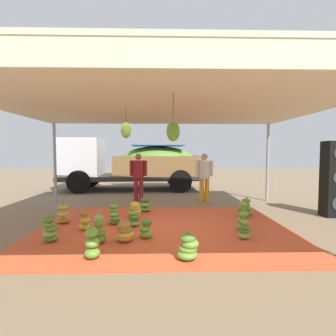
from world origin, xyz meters
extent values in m
plane|color=#7F6B51|center=(0.00, 3.00, 0.00)|extent=(40.00, 40.00, 0.00)
cube|color=#D1512D|center=(0.00, 0.00, 0.01)|extent=(5.75, 4.43, 0.01)
cylinder|color=#9EA0A5|center=(-3.80, 3.30, 1.40)|extent=(0.10, 0.10, 2.80)
cylinder|color=#9EA0A5|center=(3.80, 3.30, 1.40)|extent=(0.10, 0.10, 2.80)
cube|color=beige|center=(0.00, 0.00, 2.83)|extent=(8.00, 7.00, 0.06)
cube|color=beige|center=(0.00, -3.47, 2.66)|extent=(8.00, 0.04, 0.28)
cylinder|color=#4C422D|center=(-0.84, 0.08, 2.63)|extent=(0.01, 0.01, 0.33)
ellipsoid|color=#75A83D|center=(-0.84, 0.08, 2.26)|extent=(0.24, 0.24, 0.36)
cylinder|color=#4C422D|center=(0.17, -1.32, 2.56)|extent=(0.01, 0.01, 0.47)
ellipsoid|color=#60932D|center=(0.17, -1.32, 2.13)|extent=(0.24, 0.24, 0.36)
ellipsoid|color=#518428|center=(-2.20, -0.87, 0.08)|extent=(0.30, 0.30, 0.13)
ellipsoid|color=#75A83D|center=(-2.22, -0.91, 0.17)|extent=(0.34, 0.34, 0.13)
ellipsoid|color=#518428|center=(-2.19, -0.87, 0.27)|extent=(0.33, 0.33, 0.13)
ellipsoid|color=#60932D|center=(-2.24, -0.88, 0.36)|extent=(0.32, 0.32, 0.13)
ellipsoid|color=#477523|center=(-2.22, -0.91, 0.46)|extent=(0.29, 0.29, 0.13)
cylinder|color=olive|center=(-2.22, -0.89, 0.52)|extent=(0.04, 0.04, 0.12)
ellipsoid|color=#518428|center=(-1.18, 0.33, 0.08)|extent=(0.35, 0.35, 0.13)
ellipsoid|color=#6B9E38|center=(-1.16, 0.31, 0.17)|extent=(0.33, 0.33, 0.13)
ellipsoid|color=#75A83D|center=(-1.19, 0.30, 0.26)|extent=(0.33, 0.33, 0.13)
ellipsoid|color=#6B9E38|center=(-1.20, 0.35, 0.35)|extent=(0.32, 0.32, 0.13)
ellipsoid|color=#60932D|center=(-1.21, 0.34, 0.44)|extent=(0.29, 0.29, 0.13)
cylinder|color=olive|center=(-1.19, 0.33, 0.50)|extent=(0.04, 0.04, 0.12)
ellipsoid|color=#60932D|center=(-1.18, -1.70, 0.09)|extent=(0.33, 0.33, 0.17)
ellipsoid|color=#75A83D|center=(-1.18, -1.67, 0.26)|extent=(0.30, 0.30, 0.17)
ellipsoid|color=#6B9E38|center=(-1.20, -1.64, 0.42)|extent=(0.30, 0.30, 0.17)
cylinder|color=olive|center=(-1.20, -1.67, 0.48)|extent=(0.04, 0.04, 0.12)
ellipsoid|color=#60932D|center=(-0.52, 1.67, 0.08)|extent=(0.45, 0.45, 0.15)
ellipsoid|color=#75A83D|center=(-0.51, 1.63, 0.22)|extent=(0.37, 0.37, 0.15)
ellipsoid|color=#477523|center=(-0.52, 1.65, 0.37)|extent=(0.32, 0.32, 0.15)
cylinder|color=olive|center=(-0.50, 1.65, 0.43)|extent=(0.04, 0.04, 0.12)
ellipsoid|color=#75A83D|center=(-0.70, 0.16, 0.07)|extent=(0.30, 0.30, 0.13)
ellipsoid|color=#6B9E38|center=(-0.69, 0.20, 0.15)|extent=(0.37, 0.37, 0.13)
ellipsoid|color=#477523|center=(-0.68, 0.16, 0.23)|extent=(0.33, 0.33, 0.13)
ellipsoid|color=#60932D|center=(-0.71, 0.20, 0.30)|extent=(0.27, 0.27, 0.13)
cylinder|color=olive|center=(-0.71, 0.18, 0.36)|extent=(0.04, 0.04, 0.12)
ellipsoid|color=#6B9E38|center=(2.15, 0.85, 0.09)|extent=(0.33, 0.33, 0.17)
ellipsoid|color=#518428|center=(2.17, 0.88, 0.16)|extent=(0.34, 0.34, 0.17)
ellipsoid|color=#518428|center=(2.13, 0.90, 0.23)|extent=(0.32, 0.32, 0.17)
ellipsoid|color=#75A83D|center=(2.15, 0.89, 0.30)|extent=(0.31, 0.31, 0.17)
ellipsoid|color=#75A83D|center=(2.16, 0.86, 0.37)|extent=(0.27, 0.27, 0.17)
cylinder|color=olive|center=(2.16, 0.87, 0.43)|extent=(0.04, 0.04, 0.12)
ellipsoid|color=#518428|center=(-1.22, -0.98, 0.09)|extent=(0.30, 0.30, 0.16)
ellipsoid|color=#518428|center=(-1.23, -0.95, 0.19)|extent=(0.30, 0.30, 0.16)
ellipsoid|color=#75A83D|center=(-1.28, -0.94, 0.28)|extent=(0.22, 0.22, 0.16)
ellipsoid|color=#518428|center=(-1.23, -0.98, 0.38)|extent=(0.26, 0.26, 0.16)
ellipsoid|color=#75A83D|center=(-1.25, -0.95, 0.48)|extent=(0.20, 0.20, 0.16)
cylinder|color=olive|center=(-1.25, -0.96, 0.54)|extent=(0.04, 0.04, 0.12)
ellipsoid|color=#6B9E38|center=(0.38, -1.78, 0.09)|extent=(0.37, 0.37, 0.17)
ellipsoid|color=#60932D|center=(0.39, -1.76, 0.18)|extent=(0.36, 0.36, 0.17)
ellipsoid|color=#6B9E38|center=(0.43, -1.78, 0.27)|extent=(0.37, 0.37, 0.17)
ellipsoid|color=#518428|center=(0.39, -1.77, 0.36)|extent=(0.33, 0.33, 0.17)
cylinder|color=olive|center=(0.40, -1.75, 0.42)|extent=(0.04, 0.04, 0.12)
ellipsoid|color=#75A83D|center=(-0.35, -0.69, 0.09)|extent=(0.37, 0.37, 0.15)
ellipsoid|color=#75A83D|center=(-0.38, -0.70, 0.21)|extent=(0.30, 0.30, 0.15)
ellipsoid|color=#477523|center=(-0.34, -0.70, 0.33)|extent=(0.25, 0.25, 0.15)
cylinder|color=olive|center=(-0.35, -0.72, 0.39)|extent=(0.04, 0.04, 0.12)
ellipsoid|color=#75A83D|center=(2.35, 1.21, 0.07)|extent=(0.31, 0.31, 0.12)
ellipsoid|color=#60932D|center=(2.35, 1.20, 0.18)|extent=(0.32, 0.32, 0.12)
ellipsoid|color=#60932D|center=(2.33, 1.24, 0.29)|extent=(0.37, 0.37, 0.12)
ellipsoid|color=#60932D|center=(2.34, 1.22, 0.40)|extent=(0.28, 0.28, 0.12)
cylinder|color=olive|center=(2.36, 1.21, 0.46)|extent=(0.04, 0.04, 0.12)
ellipsoid|color=gold|center=(-0.77, 0.96, 0.10)|extent=(0.43, 0.43, 0.17)
ellipsoid|color=gold|center=(-0.73, 0.94, 0.18)|extent=(0.35, 0.35, 0.17)
ellipsoid|color=gold|center=(-0.75, 0.95, 0.27)|extent=(0.30, 0.30, 0.17)
ellipsoid|color=gold|center=(-0.75, 0.95, 0.35)|extent=(0.36, 0.36, 0.17)
cylinder|color=olive|center=(-0.76, 0.94, 0.41)|extent=(0.04, 0.04, 0.12)
ellipsoid|color=#75A83D|center=(1.63, -0.80, 0.07)|extent=(0.24, 0.24, 0.12)
ellipsoid|color=#518428|center=(1.65, -0.75, 0.16)|extent=(0.25, 0.25, 0.12)
ellipsoid|color=#518428|center=(1.65, -0.78, 0.25)|extent=(0.28, 0.28, 0.12)
ellipsoid|color=#60932D|center=(1.65, -0.80, 0.34)|extent=(0.19, 0.19, 0.12)
cylinder|color=olive|center=(1.62, -0.78, 0.40)|extent=(0.04, 0.04, 0.12)
ellipsoid|color=#996628|center=(-2.45, 0.45, 0.07)|extent=(0.36, 0.36, 0.12)
ellipsoid|color=gold|center=(-2.47, 0.44, 0.23)|extent=(0.39, 0.39, 0.12)
ellipsoid|color=gold|center=(-2.47, 0.48, 0.40)|extent=(0.35, 0.35, 0.12)
cylinder|color=olive|center=(-2.47, 0.47, 0.46)|extent=(0.04, 0.04, 0.12)
ellipsoid|color=gold|center=(-0.76, -0.88, 0.09)|extent=(0.44, 0.44, 0.16)
ellipsoid|color=gold|center=(-0.74, -0.91, 0.17)|extent=(0.44, 0.44, 0.16)
ellipsoid|color=#996628|center=(-0.75, -0.92, 0.24)|extent=(0.41, 0.41, 0.16)
ellipsoid|color=#996628|center=(-0.77, -0.90, 0.32)|extent=(0.31, 0.31, 0.16)
cylinder|color=olive|center=(-0.75, -0.91, 0.38)|extent=(0.04, 0.04, 0.12)
ellipsoid|color=#75A83D|center=(1.80, -0.15, 0.08)|extent=(0.35, 0.35, 0.14)
ellipsoid|color=#60932D|center=(1.79, -0.16, 0.22)|extent=(0.28, 0.28, 0.14)
ellipsoid|color=#6B9E38|center=(1.82, -0.20, 0.36)|extent=(0.26, 0.26, 0.14)
cylinder|color=olive|center=(1.82, -0.18, 0.42)|extent=(0.04, 0.04, 0.12)
ellipsoid|color=gold|center=(-1.77, -0.10, 0.08)|extent=(0.35, 0.35, 0.13)
ellipsoid|color=gold|center=(-1.75, -0.14, 0.23)|extent=(0.32, 0.32, 0.13)
ellipsoid|color=#996628|center=(-1.78, -0.13, 0.38)|extent=(0.24, 0.24, 0.13)
cylinder|color=olive|center=(-1.76, -0.12, 0.44)|extent=(0.04, 0.04, 0.12)
cube|color=#2D2D2D|center=(-1.44, 6.34, 0.60)|extent=(6.54, 2.69, 0.20)
cube|color=silver|center=(-3.75, 6.23, 1.55)|extent=(1.91, 2.27, 1.70)
cube|color=#232D38|center=(-4.66, 6.18, 1.89)|extent=(0.12, 1.90, 0.75)
cube|color=olive|center=(-0.16, 5.26, 1.15)|extent=(3.99, 0.28, 0.90)
cube|color=olive|center=(-0.28, 7.55, 1.15)|extent=(3.99, 0.28, 0.90)
cube|color=olive|center=(1.73, 6.50, 1.15)|extent=(0.20, 2.38, 0.90)
ellipsoid|color=#60932D|center=(-0.22, 6.40, 1.38)|extent=(3.60, 2.17, 1.36)
cube|color=#19569E|center=(-0.22, 6.40, 2.08)|extent=(2.48, 1.92, 0.04)
cylinder|color=black|center=(-3.57, 5.15, 0.50)|extent=(1.01, 0.33, 1.00)
cylinder|color=black|center=(-3.68, 7.32, 0.50)|extent=(1.01, 0.33, 1.00)
cylinder|color=black|center=(0.80, 5.36, 0.50)|extent=(1.01, 0.33, 1.00)
cylinder|color=black|center=(0.69, 7.54, 0.50)|extent=(1.01, 0.33, 1.00)
cylinder|color=orange|center=(1.40, 3.23, 0.42)|extent=(0.16, 0.16, 0.84)
cylinder|color=orange|center=(1.59, 3.23, 0.42)|extent=(0.16, 0.16, 0.84)
cylinder|color=silver|center=(1.50, 3.23, 1.15)|extent=(0.38, 0.38, 0.63)
cylinder|color=silver|center=(1.25, 3.23, 1.19)|extent=(0.12, 0.12, 0.56)
cylinder|color=silver|center=(1.75, 3.23, 1.19)|extent=(0.12, 0.12, 0.56)
sphere|color=tan|center=(1.50, 3.23, 1.60)|extent=(0.23, 0.23, 0.23)
cylinder|color=maroon|center=(-0.96, 3.42, 0.42)|extent=(0.16, 0.16, 0.84)
cylinder|color=maroon|center=(-0.77, 3.42, 0.42)|extent=(0.16, 0.16, 0.84)
cylinder|color=maroon|center=(-0.87, 3.42, 1.15)|extent=(0.38, 0.38, 0.63)
cylinder|color=maroon|center=(-1.12, 3.42, 1.19)|extent=(0.12, 0.12, 0.56)
cylinder|color=maroon|center=(-0.61, 3.42, 1.19)|extent=(0.12, 0.12, 0.56)
sphere|color=#936B4C|center=(-0.87, 3.42, 1.61)|extent=(0.23, 0.23, 0.23)
cube|color=black|center=(4.68, 0.99, 0.39)|extent=(0.57, 0.44, 0.79)
cube|color=black|center=(4.68, 0.99, 1.09)|extent=(0.57, 0.44, 0.60)
cube|color=black|center=(4.68, 0.99, 1.73)|extent=(0.57, 0.44, 0.67)
camera|label=1|loc=(-0.03, -5.87, 1.75)|focal=27.49mm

